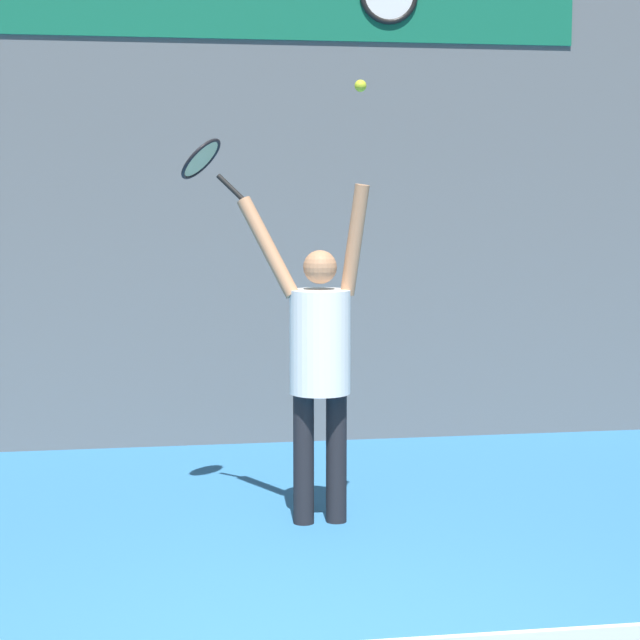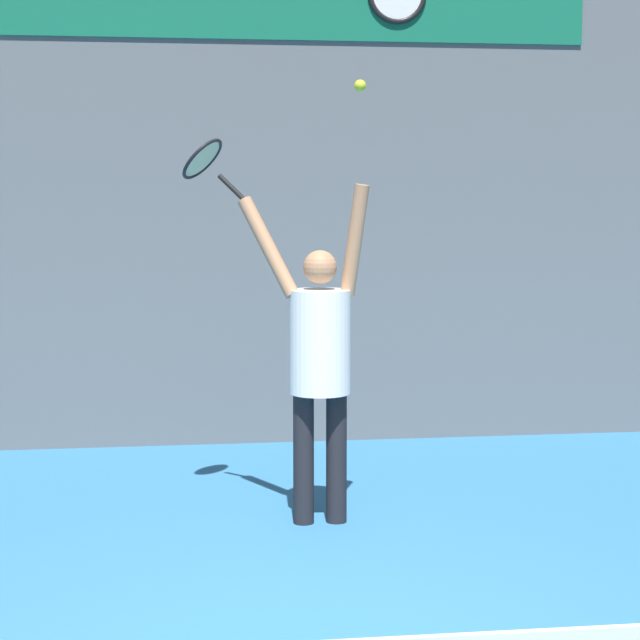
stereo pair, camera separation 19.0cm
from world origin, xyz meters
name	(u,v)px [view 1 (the left image)]	position (x,y,z in m)	size (l,w,h in m)	color
back_wall	(224,137)	(0.00, 4.91, 2.50)	(18.00, 0.10, 5.00)	slate
tennis_player	(319,353)	(0.39, 2.51, 1.07)	(0.82, 0.47, 2.11)	black
tennis_racket	(203,161)	(-0.29, 2.86, 2.25)	(0.45, 0.40, 0.40)	black
tennis_ball	(360,86)	(0.62, 2.39, 2.69)	(0.07, 0.07, 0.07)	#CCDB2D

